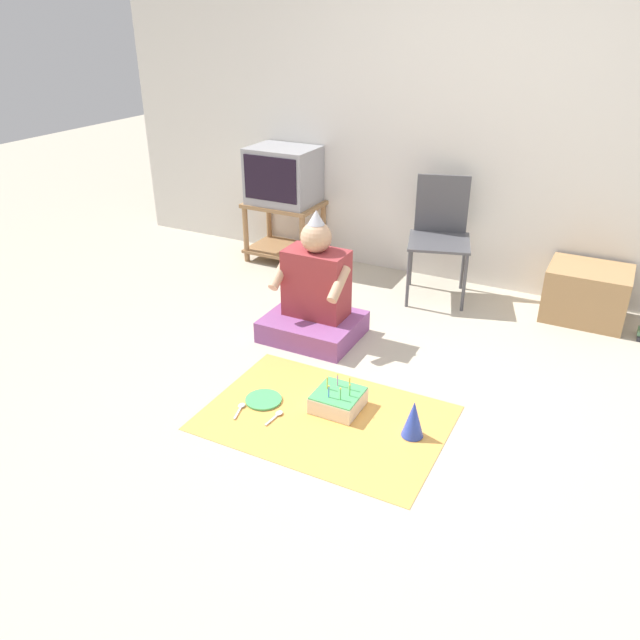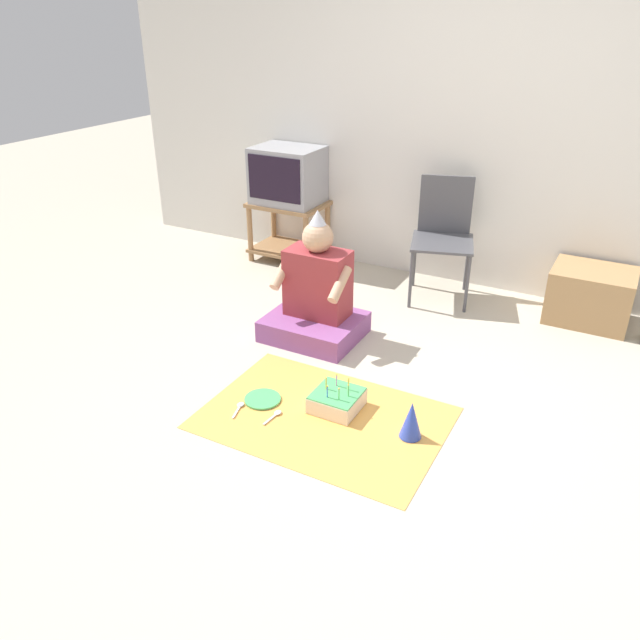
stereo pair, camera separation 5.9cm
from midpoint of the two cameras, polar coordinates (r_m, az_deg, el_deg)
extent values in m
plane|color=#BCB29E|center=(3.35, 6.03, -8.59)|extent=(16.00, 16.00, 0.00)
cube|color=silver|center=(4.66, 16.17, 17.75)|extent=(6.40, 0.06, 2.55)
cube|color=#997047|center=(5.19, -3.63, 10.51)|extent=(0.60, 0.43, 0.03)
cube|color=#997047|center=(5.31, -3.51, 6.48)|extent=(0.60, 0.43, 0.02)
cylinder|color=#997047|center=(5.25, -7.12, 7.90)|extent=(0.04, 0.04, 0.49)
cylinder|color=#997047|center=(4.98, -1.96, 7.04)|extent=(0.04, 0.04, 0.49)
cylinder|color=#997047|center=(5.54, -5.00, 9.03)|extent=(0.04, 0.04, 0.49)
cylinder|color=#997047|center=(5.28, -0.01, 8.25)|extent=(0.04, 0.04, 0.49)
cube|color=#99999E|center=(5.13, -3.68, 13.06)|extent=(0.52, 0.41, 0.44)
cube|color=black|center=(4.95, -4.95, 12.69)|extent=(0.46, 0.01, 0.34)
cube|color=#4C4C51|center=(4.53, 10.47, 7.04)|extent=(0.54, 0.54, 0.02)
cube|color=#4C4C51|center=(4.67, 10.74, 10.35)|extent=(0.37, 0.13, 0.43)
cylinder|color=#4C4C51|center=(4.43, 7.68, 3.77)|extent=(0.02, 0.02, 0.43)
cylinder|color=#4C4C51|center=(4.43, 12.70, 3.35)|extent=(0.02, 0.02, 0.43)
cylinder|color=#4C4C51|center=(4.79, 7.98, 5.60)|extent=(0.02, 0.02, 0.43)
cylinder|color=#4C4C51|center=(4.80, 12.63, 5.21)|extent=(0.02, 0.02, 0.43)
cube|color=#A87F51|center=(4.60, 22.84, 2.26)|extent=(0.53, 0.42, 0.37)
cube|color=#8C4C8C|center=(4.04, -1.07, -0.61)|extent=(0.59, 0.50, 0.14)
cube|color=#993338|center=(3.96, -0.77, 3.39)|extent=(0.40, 0.23, 0.44)
sphere|color=tan|center=(3.85, -0.79, 7.57)|extent=(0.19, 0.19, 0.19)
cone|color=silver|center=(3.81, -0.81, 9.38)|extent=(0.11, 0.11, 0.09)
cylinder|color=tan|center=(3.94, -4.07, 4.36)|extent=(0.06, 0.23, 0.19)
cylinder|color=tan|center=(3.76, 1.28, 3.28)|extent=(0.06, 0.23, 0.19)
cube|color=#EFA84C|center=(3.31, -0.03, -8.91)|extent=(1.24, 0.86, 0.01)
cube|color=#F4E0C6|center=(3.35, 1.16, -7.38)|extent=(0.25, 0.25, 0.09)
cube|color=#4CB266|center=(3.32, 1.17, -6.69)|extent=(0.24, 0.24, 0.01)
cylinder|color=#66C666|center=(3.28, 2.22, -6.55)|extent=(0.01, 0.01, 0.07)
sphere|color=#FFCC4C|center=(3.26, 2.24, -5.94)|extent=(0.01, 0.01, 0.01)
cylinder|color=yellow|center=(3.33, 2.21, -5.96)|extent=(0.01, 0.01, 0.07)
sphere|color=#FFCC4C|center=(3.31, 2.23, -5.37)|extent=(0.01, 0.01, 0.01)
cylinder|color=#E58CCC|center=(3.36, 1.11, -5.61)|extent=(0.01, 0.01, 0.07)
sphere|color=#FFCC4C|center=(3.34, 1.12, -5.02)|extent=(0.01, 0.01, 0.01)
cylinder|color=yellow|center=(3.34, 0.16, -5.92)|extent=(0.01, 0.01, 0.07)
sphere|color=#FFCC4C|center=(3.31, 0.16, -5.32)|extent=(0.01, 0.01, 0.01)
cylinder|color=#4C7FE5|center=(3.27, 0.28, -6.67)|extent=(0.01, 0.01, 0.07)
sphere|color=#FFCC4C|center=(3.25, 0.29, -6.06)|extent=(0.01, 0.01, 0.01)
cylinder|color=#66C666|center=(3.25, 1.36, -6.89)|extent=(0.01, 0.01, 0.07)
sphere|color=#FFCC4C|center=(3.23, 1.37, -6.28)|extent=(0.01, 0.01, 0.01)
cone|color=blue|center=(3.15, 8.00, -8.93)|extent=(0.11, 0.11, 0.20)
cylinder|color=#4CB266|center=(3.44, -5.68, -7.25)|extent=(0.20, 0.20, 0.01)
ellipsoid|color=white|center=(3.33, -4.26, -8.48)|extent=(0.04, 0.05, 0.01)
cube|color=white|center=(3.29, -4.99, -9.11)|extent=(0.02, 0.10, 0.01)
ellipsoid|color=white|center=(3.41, -7.67, -7.74)|extent=(0.04, 0.05, 0.01)
cube|color=white|center=(3.36, -8.06, -8.45)|extent=(0.04, 0.10, 0.01)
camera|label=1|loc=(0.03, -90.48, -0.24)|focal=35.00mm
camera|label=2|loc=(0.03, 89.52, 0.24)|focal=35.00mm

